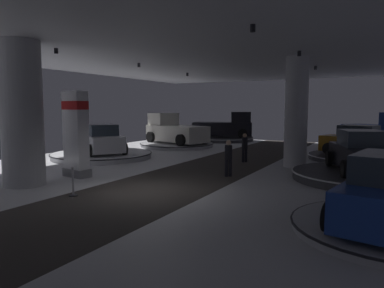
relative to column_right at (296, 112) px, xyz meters
The scene contains 20 objects.
ground 9.14m from the column_right, 113.58° to the right, with size 24.00×44.00×0.06m.
ceiling_with_spotlights 9.15m from the column_right, 113.58° to the right, with size 24.00×44.00×0.39m.
column_right is the anchor object (origin of this frame).
column_left 12.47m from the column_right, 131.34° to the right, with size 1.55×1.55×5.50m.
brand_sign_pylon 10.58m from the column_right, 137.37° to the right, with size 1.35×0.84×3.69m.
display_platform_far_right 5.68m from the column_right, 57.06° to the left, with size 5.76×5.76×0.29m.
display_car_far_right 5.33m from the column_right, 57.39° to the left, with size 4.52×3.07×1.71m.
display_platform_mid_right 4.67m from the column_right, 35.15° to the right, with size 5.55×5.55×0.36m.
display_car_mid_right 4.21m from the column_right, 34.88° to the right, with size 3.23×4.56×1.71m.
display_platform_deep_left 15.06m from the column_right, 128.05° to the left, with size 5.76×5.76×0.32m.
pickup_truck_deep_left 14.81m from the column_right, 126.86° to the left, with size 5.70×4.04×2.30m.
display_platform_far_left 11.83m from the column_right, 152.18° to the left, with size 5.68×5.68×0.27m.
pickup_truck_far_left 11.96m from the column_right, 152.39° to the left, with size 5.70×4.02×2.30m.
display_platform_mid_left 11.44m from the column_right, 168.88° to the right, with size 5.96×5.96×0.30m.
display_car_mid_left 11.25m from the column_right, 168.77° to the right, with size 4.47×3.88×1.71m.
display_platform_deep_right 11.78m from the column_right, 72.13° to the left, with size 5.81×5.81×0.37m.
pickup_truck_deep_right 11.46m from the column_right, 70.65° to the left, with size 5.34×5.11×2.30m.
visitor_walking_near 3.34m from the column_right, behind, with size 0.32×0.32×1.59m.
visitor_walking_far 4.82m from the column_right, 116.18° to the right, with size 0.32×0.32×1.59m.
stanchion_a 11.31m from the column_right, 118.27° to the right, with size 0.28×0.28×1.01m.
Camera 1 is at (7.46, -10.26, 2.98)m, focal length 33.43 mm.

